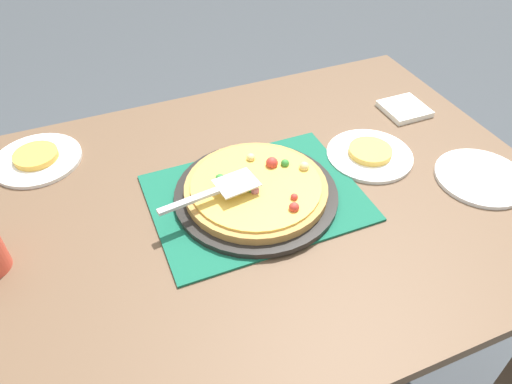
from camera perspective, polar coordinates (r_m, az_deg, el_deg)
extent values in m
plane|color=#3D4247|center=(1.73, 0.00, -19.27)|extent=(8.00, 8.00, 0.00)
cube|color=brown|center=(1.14, 0.00, -1.31)|extent=(1.40, 1.00, 0.03)
cube|color=brown|center=(1.92, 12.71, 4.02)|extent=(0.07, 0.07, 0.72)
cube|color=brown|center=(1.70, -26.76, -6.61)|extent=(0.07, 0.07, 0.72)
cube|color=#145B42|center=(1.12, 0.00, -0.64)|extent=(0.48, 0.36, 0.01)
cylinder|color=black|center=(1.12, 0.00, -0.27)|extent=(0.38, 0.38, 0.01)
cylinder|color=#B78442|center=(1.11, 0.00, 0.38)|extent=(0.33, 0.33, 0.02)
cylinder|color=#EAB747|center=(1.10, 0.00, 0.89)|extent=(0.30, 0.30, 0.01)
sphere|color=red|center=(1.06, 4.55, -0.60)|extent=(0.02, 0.02, 0.02)
sphere|color=#338433|center=(1.10, -4.28, 1.61)|extent=(0.02, 0.02, 0.02)
sphere|color=#338433|center=(1.15, 3.46, 3.43)|extent=(0.02, 0.02, 0.02)
sphere|color=#E5CC7F|center=(1.14, 5.73, 3.02)|extent=(0.02, 0.02, 0.02)
sphere|color=#B76675|center=(1.07, -0.14, 0.22)|extent=(0.02, 0.02, 0.02)
sphere|color=red|center=(1.03, 4.54, -1.81)|extent=(0.02, 0.02, 0.02)
sphere|color=red|center=(1.14, 1.90, 3.48)|extent=(0.03, 0.03, 0.03)
sphere|color=#E5CC7F|center=(1.16, -0.62, 4.10)|extent=(0.02, 0.02, 0.02)
sphere|color=#338433|center=(1.07, -0.36, 0.52)|extent=(0.03, 0.03, 0.03)
cylinder|color=white|center=(1.35, -24.50, 3.50)|extent=(0.22, 0.22, 0.01)
cylinder|color=white|center=(1.28, 13.29, 4.26)|extent=(0.22, 0.22, 0.01)
cylinder|color=white|center=(1.30, 25.11, 1.58)|extent=(0.22, 0.22, 0.01)
cylinder|color=gold|center=(1.34, -24.66, 3.93)|extent=(0.11, 0.11, 0.02)
cylinder|color=#EAB747|center=(1.27, 13.38, 4.72)|extent=(0.11, 0.11, 0.02)
cube|color=silver|center=(1.06, -2.33, 1.07)|extent=(0.10, 0.08, 0.00)
cube|color=#B2B2B7|center=(1.03, -7.97, -1.07)|extent=(0.14, 0.03, 0.01)
cube|color=white|center=(1.48, 17.17, 9.41)|extent=(0.12, 0.12, 0.02)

